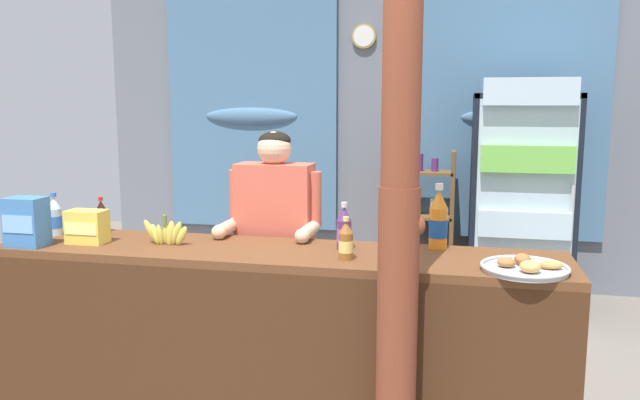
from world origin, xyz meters
TOP-DOWN VIEW (x-y plane):
  - ground_plane at (0.00, 1.24)m, footprint 8.04×8.04m
  - back_wall_curtained at (0.01, 3.14)m, footprint 4.99×0.22m
  - stall_counter at (-0.06, 0.24)m, footprint 2.86×0.57m
  - timber_post at (0.60, -0.05)m, footprint 0.19×0.17m
  - drink_fridge at (1.31, 2.57)m, footprint 0.78×0.71m
  - bottle_shelf_rack at (0.56, 2.78)m, footprint 0.48×0.28m
  - plastic_lawn_chair at (-0.65, 2.34)m, footprint 0.58×0.58m
  - shopkeeper at (-0.19, 0.79)m, footprint 0.54×0.42m
  - soda_bottle_orange_soda at (0.73, 0.56)m, footprint 0.09×0.09m
  - soda_bottle_grape_soda at (0.28, 0.44)m, footprint 0.07×0.07m
  - soda_bottle_cola at (-1.14, 0.56)m, footprint 0.06×0.06m
  - soda_bottle_water at (-1.34, 0.43)m, footprint 0.07×0.07m
  - soda_bottle_iced_tea at (0.32, 0.24)m, footprint 0.07×0.07m
  - snack_box_instant_noodle at (-1.05, 0.29)m, footprint 0.20×0.12m
  - snack_box_biscuit at (-1.31, 0.15)m, footprint 0.19×0.14m
  - pastry_tray at (1.12, 0.20)m, footprint 0.38×0.38m
  - banana_bunch at (-0.64, 0.34)m, footprint 0.27×0.06m

SIDE VIEW (x-z plane):
  - ground_plane at x=0.00m, z-range 0.00..0.00m
  - plastic_lawn_chair at x=-0.65m, z-range 0.06..0.92m
  - stall_counter at x=-0.06m, z-range 0.11..1.03m
  - bottle_shelf_rack at x=0.56m, z-range 0.03..1.28m
  - shopkeeper at x=-0.19m, z-range 0.20..1.69m
  - pastry_tray at x=1.12m, z-range 0.91..0.98m
  - banana_bunch at x=-0.64m, z-range 0.90..1.07m
  - soda_bottle_cola at x=-1.14m, z-range 0.91..1.11m
  - drink_fridge at x=1.31m, z-range 0.10..1.93m
  - soda_bottle_iced_tea at x=0.32m, z-range 0.91..1.11m
  - snack_box_instant_noodle at x=-1.05m, z-range 0.93..1.10m
  - soda_bottle_water at x=-1.34m, z-range 0.91..1.15m
  - soda_bottle_grape_soda at x=0.28m, z-range 0.91..1.15m
  - snack_box_biscuit at x=-1.31m, z-range 0.93..1.18m
  - soda_bottle_orange_soda at x=0.73m, z-range 0.90..1.23m
  - timber_post at x=0.60m, z-range -0.06..2.58m
  - back_wall_curtained at x=0.01m, z-range 0.04..2.84m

